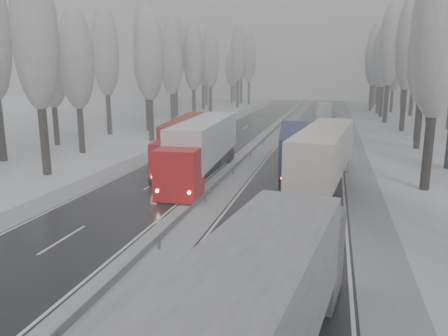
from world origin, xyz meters
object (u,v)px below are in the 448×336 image
at_px(box_truck_distant, 325,111).
at_px(truck_red_red, 187,139).
at_px(truck_blue_box, 294,146).
at_px(truck_grey_tarp, 244,332).
at_px(truck_red_white, 202,144).
at_px(truck_cream_box, 326,152).

bearing_deg(box_truck_distant, truck_red_red, -102.80).
bearing_deg(truck_blue_box, truck_grey_tarp, -92.93).
distance_m(box_truck_distant, truck_red_red, 46.40).
height_order(truck_blue_box, truck_red_white, truck_red_white).
bearing_deg(truck_red_red, box_truck_distant, 68.75).
xyz_separation_m(truck_grey_tarp, truck_red_white, (-8.36, 24.44, 0.14)).
xyz_separation_m(truck_grey_tarp, truck_red_red, (-10.86, 28.08, -0.05)).
distance_m(truck_cream_box, box_truck_distant, 49.66).
relative_size(truck_cream_box, truck_red_red, 1.07).
xyz_separation_m(truck_cream_box, truck_red_red, (-12.23, 4.60, -0.17)).
xyz_separation_m(box_truck_distant, truck_red_white, (-8.64, -48.68, 1.16)).
bearing_deg(box_truck_distant, truck_grey_tarp, -89.12).
bearing_deg(truck_red_red, truck_blue_box, -7.70).
relative_size(box_truck_distant, truck_red_red, 0.48).
relative_size(truck_grey_tarp, truck_blue_box, 1.12).
distance_m(truck_grey_tarp, truck_red_red, 30.11).
xyz_separation_m(truck_red_white, truck_red_red, (-2.50, 3.64, -0.19)).
relative_size(truck_grey_tarp, truck_red_red, 1.02).
bearing_deg(truck_grey_tarp, truck_red_white, 116.82).
bearing_deg(truck_grey_tarp, box_truck_distant, 97.72).
distance_m(truck_grey_tarp, box_truck_distant, 73.13).
bearing_deg(truck_cream_box, truck_blue_box, 126.80).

